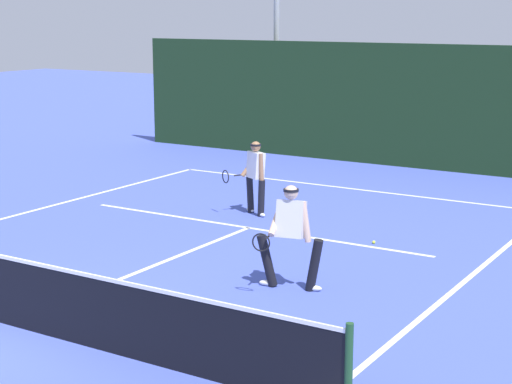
# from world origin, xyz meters

# --- Properties ---
(ground_plane) EXTENTS (80.00, 80.00, 0.00)m
(ground_plane) POSITION_xyz_m (0.00, 0.00, 0.00)
(ground_plane) COLOR #4558C1
(court_line_baseline_far) EXTENTS (9.77, 0.10, 0.01)m
(court_line_baseline_far) POSITION_xyz_m (0.00, 11.05, 0.00)
(court_line_baseline_far) COLOR white
(court_line_baseline_far) RESTS_ON ground_plane
(court_line_service) EXTENTS (7.97, 0.10, 0.01)m
(court_line_service) POSITION_xyz_m (0.00, 6.40, 0.00)
(court_line_service) COLOR white
(court_line_service) RESTS_ON ground_plane
(court_line_centre) EXTENTS (0.10, 6.40, 0.01)m
(court_line_centre) POSITION_xyz_m (0.00, 3.20, 0.00)
(court_line_centre) COLOR white
(court_line_centre) RESTS_ON ground_plane
(tennis_net) EXTENTS (10.71, 0.09, 1.09)m
(tennis_net) POSITION_xyz_m (0.00, 0.00, 0.52)
(tennis_net) COLOR #1E4723
(tennis_net) RESTS_ON ground_plane
(player_near) EXTENTS (1.11, 0.93, 1.69)m
(player_near) POSITION_xyz_m (2.61, 3.49, 0.93)
(player_near) COLOR black
(player_near) RESTS_ON ground_plane
(player_far) EXTENTS (1.02, 0.81, 1.61)m
(player_far) POSITION_xyz_m (-0.51, 7.48, 0.88)
(player_far) COLOR black
(player_far) RESTS_ON ground_plane
(tennis_ball) EXTENTS (0.07, 0.07, 0.07)m
(tennis_ball) POSITION_xyz_m (2.68, 6.62, 0.03)
(tennis_ball) COLOR #D1E033
(tennis_ball) RESTS_ON ground_plane
(back_fence_windscreen) EXTENTS (17.84, 0.12, 3.48)m
(back_fence_windscreen) POSITION_xyz_m (0.00, 14.63, 1.74)
(back_fence_windscreen) COLOR #193319
(back_fence_windscreen) RESTS_ON ground_plane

